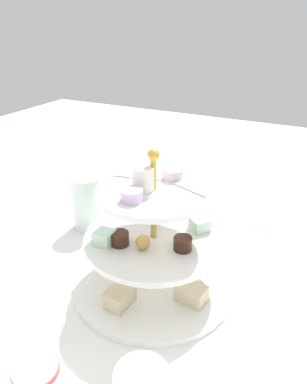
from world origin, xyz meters
TOP-DOWN VIEW (x-y plane):
  - ground_plane at (0.00, 0.00)m, footprint 2.40×2.40m
  - tiered_serving_stand at (0.00, 0.00)m, footprint 0.29×0.29m
  - water_glass_tall_right at (0.22, -0.11)m, footprint 0.07×0.07m
  - teacup_with_saucer at (0.03, 0.26)m, footprint 0.09×0.09m
  - butter_knife_left at (-0.08, -0.28)m, footprint 0.17×0.05m

SIDE VIEW (x-z plane):
  - ground_plane at x=0.00m, z-range 0.00..0.00m
  - butter_knife_left at x=-0.08m, z-range 0.00..0.00m
  - teacup_with_saucer at x=0.03m, z-range 0.00..0.05m
  - water_glass_tall_right at x=0.22m, z-range 0.00..0.12m
  - tiered_serving_stand at x=0.00m, z-range -0.05..0.20m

